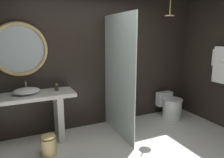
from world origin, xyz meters
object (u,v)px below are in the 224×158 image
at_px(waste_bin, 49,145).
at_px(vessel_sink, 27,91).
at_px(round_wall_mirror, 20,49).
at_px(rain_shower_head, 170,14).
at_px(soap_dispenser, 57,87).
at_px(toilet, 170,106).
at_px(hanging_bathrobe, 224,64).

bearing_deg(waste_bin, vessel_sink, 113.26).
relative_size(round_wall_mirror, rain_shower_head, 2.62).
bearing_deg(soap_dispenser, round_wall_mirror, 159.47).
bearing_deg(vessel_sink, round_wall_mirror, 101.82).
bearing_deg(toilet, hanging_bathrobe, -54.52).
relative_size(vessel_sink, toilet, 0.72).
bearing_deg(rain_shower_head, vessel_sink, 176.25).
bearing_deg(waste_bin, round_wall_mirror, 110.09).
xyz_separation_m(soap_dispenser, toilet, (2.41, -0.14, -0.66)).
bearing_deg(rain_shower_head, hanging_bathrobe, -43.51).
xyz_separation_m(soap_dispenser, round_wall_mirror, (-0.53, 0.20, 0.66)).
distance_m(round_wall_mirror, hanging_bathrobe, 3.67).
relative_size(soap_dispenser, waste_bin, 0.37).
bearing_deg(toilet, rain_shower_head, -165.15).
distance_m(hanging_bathrobe, toilet, 1.38).
xyz_separation_m(round_wall_mirror, waste_bin, (0.27, -0.74, -1.40)).
height_order(vessel_sink, round_wall_mirror, round_wall_mirror).
distance_m(soap_dispenser, waste_bin, 0.96).
height_order(toilet, waste_bin, toilet).
bearing_deg(soap_dispenser, rain_shower_head, -5.04).
xyz_separation_m(vessel_sink, rain_shower_head, (2.69, -0.18, 1.28)).
bearing_deg(soap_dispenser, hanging_bathrobe, -17.11).
relative_size(vessel_sink, rain_shower_head, 1.24).
distance_m(soap_dispenser, toilet, 2.50).
relative_size(vessel_sink, round_wall_mirror, 0.47).
height_order(vessel_sink, hanging_bathrobe, hanging_bathrobe).
bearing_deg(round_wall_mirror, waste_bin, -69.91).
relative_size(round_wall_mirror, waste_bin, 2.62).
relative_size(vessel_sink, hanging_bathrobe, 0.56).
height_order(vessel_sink, waste_bin, vessel_sink).
bearing_deg(round_wall_mirror, vessel_sink, -78.18).
distance_m(rain_shower_head, hanging_bathrobe, 1.40).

